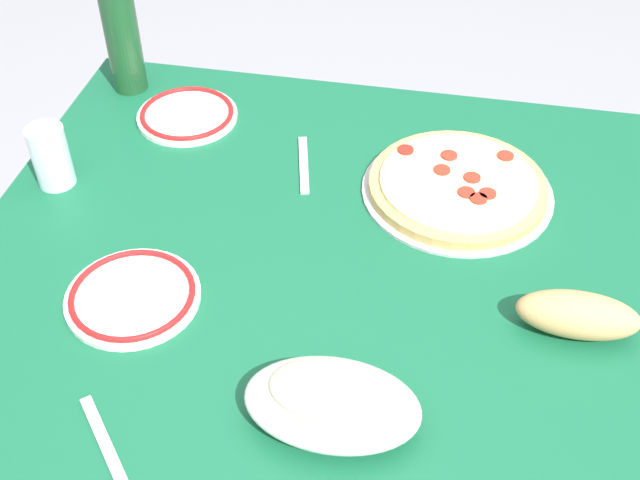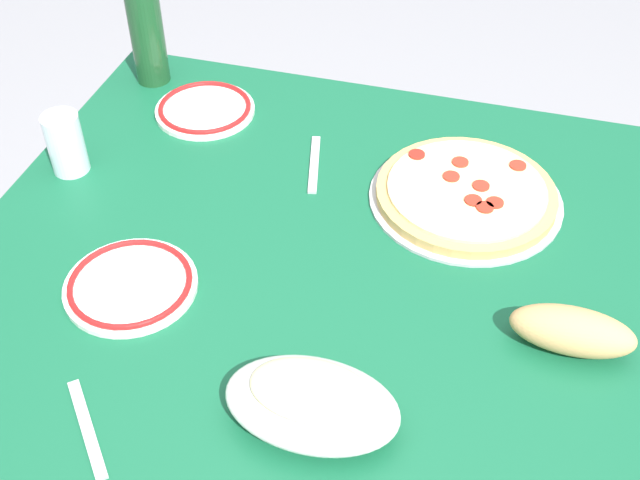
{
  "view_description": "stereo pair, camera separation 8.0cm",
  "coord_description": "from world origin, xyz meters",
  "px_view_note": "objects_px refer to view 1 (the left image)",
  "views": [
    {
      "loc": [
        -0.19,
        0.95,
        1.66
      ],
      "look_at": [
        0.0,
        0.0,
        0.76
      ],
      "focal_mm": 45.46,
      "sensor_mm": 36.0,
      "label": 1
    },
    {
      "loc": [
        -0.27,
        0.93,
        1.66
      ],
      "look_at": [
        0.0,
        0.0,
        0.76
      ],
      "focal_mm": 45.46,
      "sensor_mm": 36.0,
      "label": 2
    }
  ],
  "objects_px": {
    "pepperoni_pizza": "(458,187)",
    "bread_loaf": "(578,315)",
    "side_plate_near": "(187,115)",
    "wine_bottle": "(121,29)",
    "baked_pasta_dish": "(332,401)",
    "side_plate_far": "(133,296)",
    "water_glass": "(51,156)",
    "dining_table": "(320,300)"
  },
  "relations": [
    {
      "from": "wine_bottle",
      "to": "water_glass",
      "type": "height_order",
      "value": "wine_bottle"
    },
    {
      "from": "baked_pasta_dish",
      "to": "bread_loaf",
      "type": "height_order",
      "value": "baked_pasta_dish"
    },
    {
      "from": "baked_pasta_dish",
      "to": "wine_bottle",
      "type": "height_order",
      "value": "wine_bottle"
    },
    {
      "from": "pepperoni_pizza",
      "to": "side_plate_near",
      "type": "distance_m",
      "value": 0.56
    },
    {
      "from": "side_plate_near",
      "to": "wine_bottle",
      "type": "bearing_deg",
      "value": -29.86
    },
    {
      "from": "water_glass",
      "to": "side_plate_near",
      "type": "distance_m",
      "value": 0.3
    },
    {
      "from": "side_plate_far",
      "to": "wine_bottle",
      "type": "bearing_deg",
      "value": -68.87
    },
    {
      "from": "side_plate_near",
      "to": "baked_pasta_dish",
      "type": "bearing_deg",
      "value": 122.63
    },
    {
      "from": "baked_pasta_dish",
      "to": "wine_bottle",
      "type": "bearing_deg",
      "value": -52.38
    },
    {
      "from": "water_glass",
      "to": "dining_table",
      "type": "bearing_deg",
      "value": 169.71
    },
    {
      "from": "dining_table",
      "to": "baked_pasta_dish",
      "type": "xyz_separation_m",
      "value": [
        -0.08,
        0.32,
        0.15
      ]
    },
    {
      "from": "dining_table",
      "to": "bread_loaf",
      "type": "relative_size",
      "value": 6.48
    },
    {
      "from": "side_plate_near",
      "to": "bread_loaf",
      "type": "height_order",
      "value": "bread_loaf"
    },
    {
      "from": "dining_table",
      "to": "pepperoni_pizza",
      "type": "height_order",
      "value": "pepperoni_pizza"
    },
    {
      "from": "dining_table",
      "to": "water_glass",
      "type": "bearing_deg",
      "value": -10.29
    },
    {
      "from": "side_plate_near",
      "to": "pepperoni_pizza",
      "type": "bearing_deg",
      "value": 166.49
    },
    {
      "from": "water_glass",
      "to": "side_plate_near",
      "type": "xyz_separation_m",
      "value": [
        -0.17,
        -0.24,
        -0.05
      ]
    },
    {
      "from": "baked_pasta_dish",
      "to": "side_plate_near",
      "type": "relative_size",
      "value": 1.19
    },
    {
      "from": "pepperoni_pizza",
      "to": "wine_bottle",
      "type": "distance_m",
      "value": 0.75
    },
    {
      "from": "side_plate_far",
      "to": "side_plate_near",
      "type": "bearing_deg",
      "value": -81.71
    },
    {
      "from": "dining_table",
      "to": "baked_pasta_dish",
      "type": "height_order",
      "value": "baked_pasta_dish"
    },
    {
      "from": "dining_table",
      "to": "wine_bottle",
      "type": "relative_size",
      "value": 3.57
    },
    {
      "from": "water_glass",
      "to": "side_plate_near",
      "type": "relative_size",
      "value": 0.58
    },
    {
      "from": "pepperoni_pizza",
      "to": "side_plate_near",
      "type": "relative_size",
      "value": 1.7
    },
    {
      "from": "dining_table",
      "to": "side_plate_far",
      "type": "height_order",
      "value": "side_plate_far"
    },
    {
      "from": "dining_table",
      "to": "water_glass",
      "type": "xyz_separation_m",
      "value": [
        0.51,
        -0.09,
        0.17
      ]
    },
    {
      "from": "pepperoni_pizza",
      "to": "baked_pasta_dish",
      "type": "height_order",
      "value": "baked_pasta_dish"
    },
    {
      "from": "bread_loaf",
      "to": "baked_pasta_dish",
      "type": "bearing_deg",
      "value": 34.73
    },
    {
      "from": "water_glass",
      "to": "bread_loaf",
      "type": "relative_size",
      "value": 0.64
    },
    {
      "from": "pepperoni_pizza",
      "to": "bread_loaf",
      "type": "bearing_deg",
      "value": 123.65
    },
    {
      "from": "dining_table",
      "to": "pepperoni_pizza",
      "type": "bearing_deg",
      "value": -136.28
    },
    {
      "from": "wine_bottle",
      "to": "side_plate_far",
      "type": "bearing_deg",
      "value": 111.13
    },
    {
      "from": "wine_bottle",
      "to": "side_plate_near",
      "type": "relative_size",
      "value": 1.64
    },
    {
      "from": "wine_bottle",
      "to": "bread_loaf",
      "type": "bearing_deg",
      "value": 150.26
    },
    {
      "from": "side_plate_far",
      "to": "bread_loaf",
      "type": "distance_m",
      "value": 0.68
    },
    {
      "from": "pepperoni_pizza",
      "to": "side_plate_far",
      "type": "bearing_deg",
      "value": 37.13
    },
    {
      "from": "baked_pasta_dish",
      "to": "bread_loaf",
      "type": "xyz_separation_m",
      "value": [
        -0.33,
        -0.23,
        -0.01
      ]
    },
    {
      "from": "bread_loaf",
      "to": "side_plate_near",
      "type": "bearing_deg",
      "value": -29.72
    },
    {
      "from": "pepperoni_pizza",
      "to": "side_plate_far",
      "type": "relative_size",
      "value": 1.62
    },
    {
      "from": "wine_bottle",
      "to": "side_plate_far",
      "type": "relative_size",
      "value": 1.56
    },
    {
      "from": "side_plate_far",
      "to": "bread_loaf",
      "type": "bearing_deg",
      "value": -174.18
    },
    {
      "from": "wine_bottle",
      "to": "bread_loaf",
      "type": "relative_size",
      "value": 1.81
    }
  ]
}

